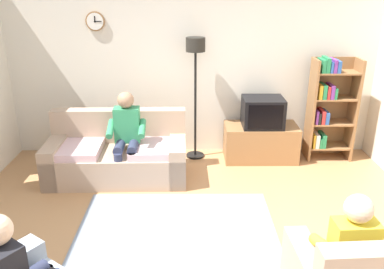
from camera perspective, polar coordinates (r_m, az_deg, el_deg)
ground_plane at (r=4.29m, az=0.37°, el=-16.04°), size 12.00×12.00×0.00m
back_wall_assembly at (r=6.21m, az=0.05°, el=9.54°), size 6.20×0.17×2.70m
couch at (r=5.66m, az=-10.60°, el=-3.05°), size 1.92×0.91×0.90m
tv_stand at (r=6.23m, az=9.77°, el=-1.10°), size 1.10×0.56×0.55m
tv at (r=6.04m, az=10.09°, el=3.17°), size 0.60×0.49×0.44m
bookshelf at (r=6.36m, az=18.92°, el=3.87°), size 0.68×0.36×1.58m
floor_lamp at (r=5.89m, az=0.50°, el=9.88°), size 0.28×0.28×1.85m
area_rug at (r=4.51m, az=-2.24°, el=-13.91°), size 2.20×1.70×0.01m
person_on_couch at (r=5.39m, az=-9.35°, el=0.21°), size 0.52×0.54×1.24m
person_in_right_armchair at (r=3.53m, az=21.22°, el=-14.75°), size 0.53×0.55×1.12m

